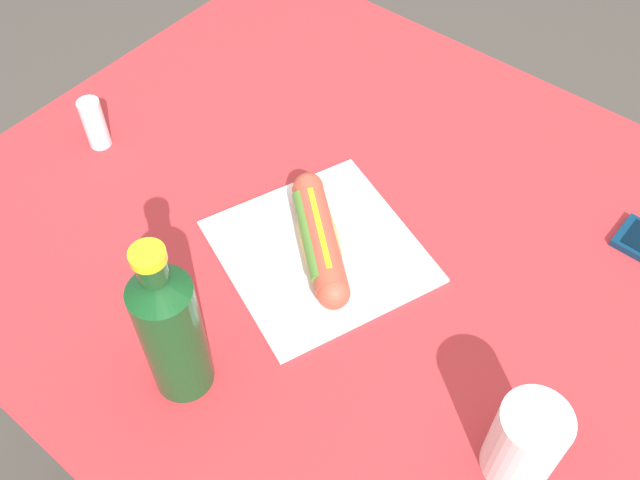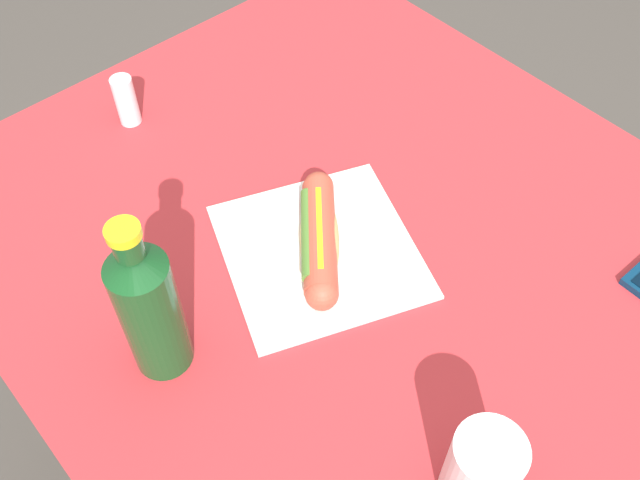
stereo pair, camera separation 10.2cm
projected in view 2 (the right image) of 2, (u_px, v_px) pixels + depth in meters
name	position (u px, v px, depth m)	size (l,w,h in m)	color
ground_plane	(338.00, 437.00, 1.68)	(6.00, 6.00, 0.00)	#47423D
dining_table	(346.00, 281.00, 1.17)	(1.15, 1.00, 0.77)	brown
paper_wrapper	(320.00, 251.00, 1.05)	(0.27, 0.27, 0.01)	silver
hot_dog	(319.00, 238.00, 1.02)	(0.19, 0.17, 0.05)	#DBB26B
soda_bottle	(149.00, 307.00, 0.85)	(0.08, 0.08, 0.27)	#14471E
drinking_cup	(481.00, 471.00, 0.78)	(0.08, 0.08, 0.13)	white
salt_shaker	(126.00, 101.00, 1.19)	(0.04, 0.04, 0.09)	silver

